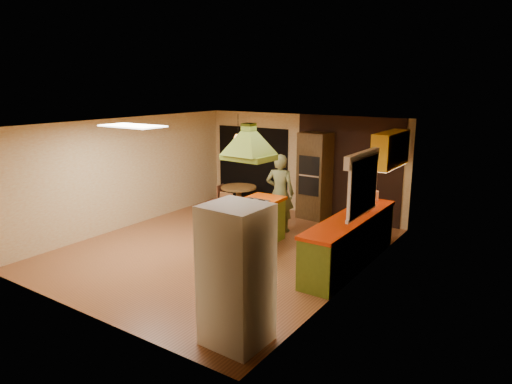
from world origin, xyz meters
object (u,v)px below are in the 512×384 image
Objects in this scene: wall_oven at (315,176)px; canister_large at (375,196)px; kitchen_island at (249,225)px; dining_table at (239,194)px; refrigerator at (236,275)px; man at (280,193)px.

canister_large is at bearing -24.53° from wall_oven.
kitchen_island reaches higher than dining_table.
kitchen_island is 2.70m from wall_oven.
wall_oven is 10.42× the size of canister_large.
refrigerator is 4.54m from canister_large.
kitchen_island is at bearing -88.54° from wall_oven.
refrigerator is at bearing -91.90° from canister_large.
refrigerator reaches higher than man.
man is 1.94× the size of dining_table.
kitchen_island is 0.89× the size of wall_oven.
canister_large reaches higher than dining_table.
refrigerator is (1.88, -4.19, 0.04)m from man.
dining_table is at bearing -37.93° from man.
wall_oven is (0.11, 2.63, 0.58)m from kitchen_island.
canister_large is at bearing -5.58° from dining_table.
man is at bearing 90.63° from kitchen_island.
wall_oven is (-1.72, 5.55, 0.14)m from refrigerator.
refrigerator is at bearing -59.47° from kitchen_island.
man is at bearing 115.96° from refrigerator.
man is 0.83× the size of wall_oven.
kitchen_island is 2.07× the size of dining_table.
canister_large is (1.98, 1.62, 0.55)m from kitchen_island.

